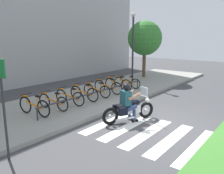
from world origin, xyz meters
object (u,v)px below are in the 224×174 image
(motorcycle, at_px, (129,109))
(bicycle_6, at_px, (118,84))
(street_sign, at_px, (2,92))
(bicycle_7, at_px, (127,82))
(bicycle_2, at_px, (70,97))
(bicycle_5, at_px, (108,87))
(bike_rack, at_px, (99,92))
(bicycle_0, at_px, (34,106))
(tree_near_rack, at_px, (145,38))
(bicycle_4, at_px, (97,90))
(rider, at_px, (128,100))
(street_lamp, at_px, (133,42))
(bicycle_3, at_px, (84,93))
(bicycle_1, at_px, (53,102))

(motorcycle, distance_m, bicycle_6, 4.36)
(street_sign, bearing_deg, bicycle_7, 14.22)
(motorcycle, height_order, bicycle_2, motorcycle)
(bicycle_6, distance_m, street_sign, 7.79)
(bicycle_5, distance_m, bike_rack, 1.43)
(motorcycle, relative_size, bicycle_5, 1.20)
(bicycle_5, bearing_deg, bicycle_6, -0.02)
(bicycle_7, bearing_deg, bicycle_0, -179.98)
(bicycle_6, height_order, tree_near_rack, tree_near_rack)
(bicycle_0, distance_m, bicycle_2, 1.75)
(bicycle_2, distance_m, bicycle_4, 1.75)
(rider, xyz_separation_m, bike_rack, (1.11, 2.34, -0.24))
(motorcycle, distance_m, rider, 0.37)
(bicycle_7, height_order, bike_rack, bicycle_7)
(street_lamp, height_order, tree_near_rack, street_lamp)
(motorcycle, relative_size, bicycle_3, 1.26)
(bicycle_2, height_order, bicycle_7, bicycle_2)
(motorcycle, height_order, tree_near_rack, tree_near_rack)
(rider, bearing_deg, bicycle_6, 41.26)
(bicycle_5, distance_m, street_sign, 6.96)
(bicycle_0, height_order, bicycle_5, same)
(bicycle_3, bearing_deg, bicycle_4, 0.05)
(bicycle_6, bearing_deg, bicycle_7, 0.13)
(bicycle_7, relative_size, tree_near_rack, 0.40)
(bicycle_3, height_order, street_sign, street_sign)
(bike_rack, bearing_deg, bicycle_6, 14.20)
(rider, height_order, bike_rack, rider)
(street_sign, relative_size, tree_near_rack, 0.61)
(motorcycle, relative_size, bicycle_6, 1.22)
(street_sign, bearing_deg, bicycle_4, 20.35)
(motorcycle, height_order, bicycle_1, motorcycle)
(bicycle_5, relative_size, street_sign, 0.66)
(bicycle_1, relative_size, bicycle_2, 1.00)
(bicycle_3, relative_size, bicycle_6, 0.97)
(rider, distance_m, bicycle_6, 4.40)
(motorcycle, relative_size, tree_near_rack, 0.48)
(rider, height_order, bicycle_7, rider)
(bicycle_1, distance_m, bicycle_5, 3.50)
(motorcycle, xyz_separation_m, street_lamp, (5.88, 3.73, 2.27))
(bicycle_7, bearing_deg, street_lamp, 24.36)
(bicycle_1, height_order, street_lamp, street_lamp)
(bike_rack, bearing_deg, bicycle_5, 22.88)
(motorcycle, bearing_deg, bicycle_4, 63.22)
(rider, xyz_separation_m, bicycle_5, (2.42, 2.89, -0.31))
(street_sign, bearing_deg, bicycle_5, 17.80)
(tree_near_rack, bearing_deg, bicycle_3, -170.78)
(bicycle_4, distance_m, street_lamp, 5.00)
(bicycle_5, distance_m, tree_near_rack, 6.30)
(street_sign, distance_m, tree_near_rack, 12.70)
(bicycle_1, relative_size, bike_rack, 0.24)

